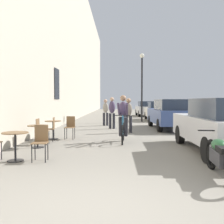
% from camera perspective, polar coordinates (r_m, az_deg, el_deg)
% --- Properties ---
extents(ground_plane, '(88.00, 88.00, 0.00)m').
position_cam_1_polar(ground_plane, '(3.83, -2.43, -20.56)').
color(ground_plane, gray).
extents(building_facade_left, '(0.54, 68.00, 13.20)m').
position_cam_1_polar(building_facade_left, '(18.61, -10.78, 18.27)').
color(building_facade_left, '#B7AD99').
rests_on(building_facade_left, ground_plane).
extents(cafe_table_near, '(0.64, 0.64, 0.72)m').
position_cam_1_polar(cafe_table_near, '(6.95, -20.36, -5.80)').
color(cafe_table_near, black).
rests_on(cafe_table_near, ground_plane).
extents(cafe_chair_near_toward_wall, '(0.41, 0.41, 0.89)m').
position_cam_1_polar(cafe_chair_near_toward_wall, '(6.82, -15.32, -5.92)').
color(cafe_chair_near_toward_wall, black).
rests_on(cafe_chair_near_toward_wall, ground_plane).
extents(cafe_table_mid, '(0.64, 0.64, 0.72)m').
position_cam_1_polar(cafe_table_mid, '(8.72, -15.93, -4.10)').
color(cafe_table_mid, black).
rests_on(cafe_table_mid, ground_plane).
extents(cafe_chair_mid_toward_street, '(0.38, 0.38, 0.89)m').
position_cam_1_polar(cafe_chair_mid_toward_street, '(9.31, -15.28, -3.71)').
color(cafe_chair_mid_toward_street, black).
rests_on(cafe_chair_mid_toward_street, ground_plane).
extents(cafe_table_far, '(0.64, 0.64, 0.72)m').
position_cam_1_polar(cafe_table_far, '(10.51, -12.75, -2.97)').
color(cafe_table_far, black).
rests_on(cafe_table_far, ground_plane).
extents(cafe_chair_far_toward_street, '(0.40, 0.40, 0.89)m').
position_cam_1_polar(cafe_chair_far_toward_street, '(10.45, -9.12, -2.99)').
color(cafe_chair_far_toward_street, black).
rests_on(cafe_chair_far_toward_street, ground_plane).
extents(cafe_chair_far_toward_wall, '(0.42, 0.42, 0.89)m').
position_cam_1_polar(cafe_chair_far_toward_wall, '(9.92, -13.16, -3.31)').
color(cafe_chair_far_toward_wall, black).
rests_on(cafe_chair_far_toward_wall, ground_plane).
extents(cyclist_on_bicycle, '(0.52, 1.76, 1.74)m').
position_cam_1_polar(cyclist_on_bicycle, '(9.57, 2.43, -1.70)').
color(cyclist_on_bicycle, black).
rests_on(cyclist_on_bicycle, ground_plane).
extents(pedestrian_near, '(0.36, 0.26, 1.63)m').
position_cam_1_polar(pedestrian_near, '(12.34, 3.62, -0.29)').
color(pedestrian_near, '#26262D').
rests_on(pedestrian_near, ground_plane).
extents(pedestrian_mid, '(0.37, 0.29, 1.70)m').
position_cam_1_polar(pedestrian_mid, '(14.08, -0.00, 0.23)').
color(pedestrian_mid, '#26262D').
rests_on(pedestrian_mid, ground_plane).
extents(pedestrian_far, '(0.37, 0.28, 1.61)m').
position_cam_1_polar(pedestrian_far, '(15.92, -1.42, 0.28)').
color(pedestrian_far, '#26262D').
rests_on(pedestrian_far, ground_plane).
extents(street_lamp, '(0.32, 0.32, 4.90)m').
position_cam_1_polar(street_lamp, '(19.03, 6.55, 7.25)').
color(street_lamp, black).
rests_on(street_lamp, ground_plane).
extents(parked_car_nearest, '(1.88, 4.41, 1.57)m').
position_cam_1_polar(parked_car_nearest, '(8.22, 22.83, -2.54)').
color(parked_car_nearest, '#B7B7BC').
rests_on(parked_car_nearest, ground_plane).
extents(parked_car_second, '(1.96, 4.49, 1.58)m').
position_cam_1_polar(parked_car_second, '(14.26, 12.69, -0.37)').
color(parked_car_second, '#384C84').
rests_on(parked_car_second, ground_plane).
extents(parked_car_third, '(1.75, 4.07, 1.44)m').
position_cam_1_polar(parked_car_third, '(20.57, 9.94, 0.29)').
color(parked_car_third, beige).
rests_on(parked_car_third, ground_plane).
extents(parked_car_fourth, '(1.84, 4.20, 1.48)m').
position_cam_1_polar(parked_car_fourth, '(26.28, 7.40, 0.80)').
color(parked_car_fourth, '#B7B7BC').
rests_on(parked_car_fourth, ground_plane).
extents(parked_motorcycle, '(0.62, 2.14, 0.92)m').
position_cam_1_polar(parked_motorcycle, '(5.57, 22.61, -9.07)').
color(parked_motorcycle, black).
rests_on(parked_motorcycle, ground_plane).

